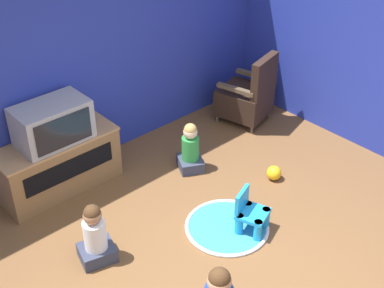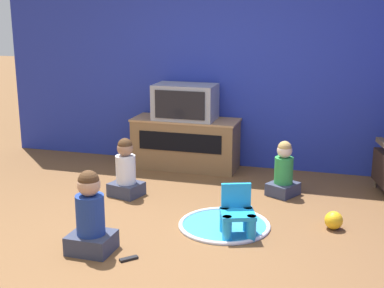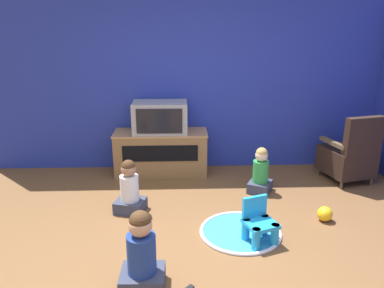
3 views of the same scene
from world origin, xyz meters
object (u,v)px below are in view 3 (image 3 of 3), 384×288
at_px(child_watching_left, 142,256).
at_px(child_watching_center, 130,190).
at_px(black_armchair, 349,156).
at_px(yellow_kid_chair, 259,225).
at_px(child_watching_right, 261,173).
at_px(tv_cabinet, 161,152).
at_px(television, 160,117).
at_px(toy_ball, 325,214).

relative_size(child_watching_left, child_watching_center, 1.11).
distance_m(black_armchair, child_watching_center, 2.94).
distance_m(black_armchair, child_watching_left, 3.32).
height_order(black_armchair, yellow_kid_chair, black_armchair).
xyz_separation_m(child_watching_left, child_watching_center, (-0.26, 1.31, -0.03)).
bearing_deg(black_armchair, child_watching_right, -0.70).
xyz_separation_m(tv_cabinet, yellow_kid_chair, (1.02, -1.82, -0.14)).
bearing_deg(child_watching_center, tv_cabinet, 90.11).
bearing_deg(television, child_watching_left, -91.14).
height_order(tv_cabinet, child_watching_left, child_watching_left).
height_order(tv_cabinet, toy_ball, tv_cabinet).
distance_m(yellow_kid_chair, toy_ball, 0.89).
distance_m(tv_cabinet, child_watching_left, 2.46).
height_order(television, child_watching_left, television).
xyz_separation_m(tv_cabinet, toy_ball, (1.82, -1.44, -0.24)).
bearing_deg(child_watching_right, child_watching_center, 133.98).
relative_size(television, child_watching_left, 1.07).
bearing_deg(child_watching_center, child_watching_right, 31.97).
xyz_separation_m(child_watching_right, toy_ball, (0.55, -0.78, -0.17)).
bearing_deg(child_watching_center, child_watching_left, -63.85).
xyz_separation_m(black_armchair, child_watching_left, (-2.58, -2.10, -0.06)).
bearing_deg(television, black_armchair, -7.84).
distance_m(tv_cabinet, child_watching_center, 1.18).
bearing_deg(child_watching_center, television, 89.93).
relative_size(tv_cabinet, yellow_kid_chair, 2.93).
xyz_separation_m(television, child_watching_center, (-0.31, -1.13, -0.56)).
height_order(black_armchair, toy_ball, black_armchair).
bearing_deg(child_watching_left, television, 90.00).
bearing_deg(black_armchair, tv_cabinet, -22.32).
height_order(television, child_watching_right, television).
xyz_separation_m(yellow_kid_chair, toy_ball, (0.80, 0.38, -0.10)).
xyz_separation_m(black_armchair, child_watching_right, (-1.25, -0.30, -0.10)).
bearing_deg(television, toy_ball, -37.99).
relative_size(tv_cabinet, child_watching_center, 2.08).
bearing_deg(toy_ball, child_watching_center, 172.11).
bearing_deg(tv_cabinet, yellow_kid_chair, -60.65).
bearing_deg(black_armchair, yellow_kid_chair, 29.81).
height_order(black_armchair, child_watching_right, black_armchair).
distance_m(television, toy_ball, 2.43).
xyz_separation_m(child_watching_left, child_watching_right, (1.33, 1.80, -0.04)).
xyz_separation_m(child_watching_center, toy_ball, (2.13, -0.29, -0.19)).
distance_m(yellow_kid_chair, child_watching_right, 1.19).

